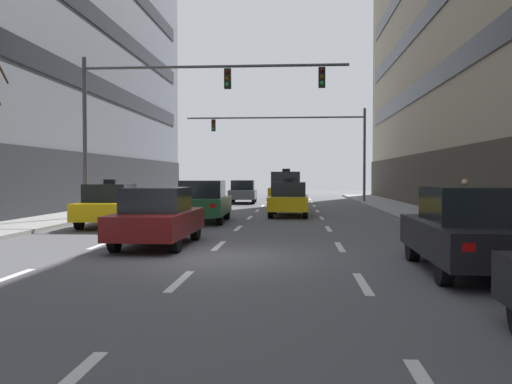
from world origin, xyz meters
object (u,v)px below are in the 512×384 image
car_driving_3 (243,192)px  traffic_signal_1 (306,136)px  car_driving_0 (158,217)px  taxi_driving_5 (286,190)px  car_parked_1 (470,230)px  taxi_driving_2 (111,205)px  taxi_driving_4 (289,199)px  car_driving_1 (203,202)px  traffic_signal_0 (175,100)px  pedestrian_0 (465,199)px

car_driving_3 → traffic_signal_1: traffic_signal_1 is taller
car_driving_0 → taxi_driving_5: taxi_driving_5 is taller
car_driving_0 → traffic_signal_1: traffic_signal_1 is taller
taxi_driving_5 → car_parked_1: (3.97, -20.73, -0.24)m
taxi_driving_2 → taxi_driving_5: 13.25m
car_parked_1 → traffic_signal_1: bearing=95.5°
taxi_driving_2 → traffic_signal_1: (7.74, 18.86, 4.01)m
car_parked_1 → taxi_driving_2: bearing=138.7°
car_driving_3 → taxi_driving_2: bearing=-100.5°
taxi_driving_4 → traffic_signal_1: bearing=85.4°
car_driving_1 → car_driving_3: size_ratio=1.07×
car_driving_3 → traffic_signal_0: traffic_signal_0 is taller
car_driving_3 → pedestrian_0: size_ratio=2.62×
car_driving_1 → traffic_signal_1: size_ratio=0.36×
taxi_driving_2 → taxi_driving_5: (6.45, 11.57, 0.28)m
car_driving_0 → car_parked_1: bearing=-26.5°
taxi_driving_2 → taxi_driving_5: size_ratio=0.98×
traffic_signal_0 → car_driving_0: bearing=-80.6°
taxi_driving_5 → pedestrian_0: 13.86m
traffic_signal_0 → pedestrian_0: traffic_signal_0 is taller
car_driving_1 → traffic_signal_0: 4.52m
traffic_signal_1 → car_parked_1: bearing=-84.5°
taxi_driving_4 → traffic_signal_1: traffic_signal_1 is taller
taxi_driving_2 → car_driving_0: bearing=-59.8°
car_driving_1 → taxi_driving_2: bearing=-145.5°
car_driving_3 → taxi_driving_5: taxi_driving_5 is taller
car_driving_0 → taxi_driving_5: (3.20, 17.16, 0.29)m
taxi_driving_4 → traffic_signal_1: (1.06, 13.12, 4.00)m
taxi_driving_2 → taxi_driving_4: bearing=40.7°
car_driving_1 → taxi_driving_5: taxi_driving_5 is taller
car_driving_0 → taxi_driving_4: taxi_driving_4 is taller
pedestrian_0 → taxi_driving_5: bearing=117.7°
taxi_driving_4 → traffic_signal_1: size_ratio=0.34×
pedestrian_0 → car_parked_1: bearing=-106.2°
taxi_driving_5 → pedestrian_0: taxi_driving_5 is taller
car_driving_1 → traffic_signal_0: bearing=157.3°
car_driving_3 → taxi_driving_5: 7.06m
taxi_driving_2 → car_driving_1: bearing=34.5°
taxi_driving_2 → traffic_signal_1: traffic_signal_1 is taller
car_driving_1 → traffic_signal_1: (4.57, 16.68, 3.95)m
taxi_driving_5 → car_parked_1: taxi_driving_5 is taller
car_driving_1 → taxi_driving_4: 5.00m
car_driving_1 → car_parked_1: car_driving_1 is taller
traffic_signal_0 → traffic_signal_1: traffic_signal_0 is taller
taxi_driving_4 → car_parked_1: (3.74, -14.90, 0.03)m
taxi_driving_4 → car_parked_1: 15.36m
car_driving_0 → car_driving_1: size_ratio=0.92×
taxi_driving_2 → car_parked_1: (10.42, -9.16, 0.04)m
taxi_driving_4 → taxi_driving_5: size_ratio=0.98×
car_driving_0 → traffic_signal_0: 9.48m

